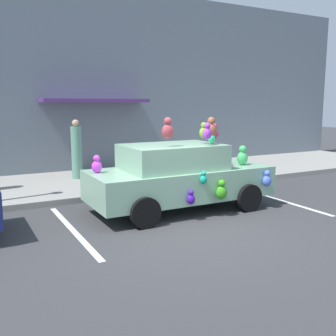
% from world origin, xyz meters
% --- Properties ---
extents(ground_plane, '(60.00, 60.00, 0.00)m').
position_xyz_m(ground_plane, '(0.00, 0.00, 0.00)').
color(ground_plane, '#38383A').
extents(sidewalk, '(24.00, 4.00, 0.15)m').
position_xyz_m(sidewalk, '(0.00, 5.00, 0.07)').
color(sidewalk, gray).
rests_on(sidewalk, ground).
extents(storefront_building, '(24.00, 1.25, 6.40)m').
position_xyz_m(storefront_building, '(0.00, 7.14, 3.19)').
color(storefront_building, slate).
rests_on(storefront_building, ground).
extents(parking_stripe_front, '(0.12, 3.60, 0.01)m').
position_xyz_m(parking_stripe_front, '(3.41, 1.00, 0.00)').
color(parking_stripe_front, silver).
rests_on(parking_stripe_front, ground).
extents(parking_stripe_rear, '(0.12, 3.60, 0.01)m').
position_xyz_m(parking_stripe_rear, '(-1.93, 1.00, 0.00)').
color(parking_stripe_rear, silver).
rests_on(parking_stripe_rear, ground).
extents(plush_covered_car, '(4.24, 2.05, 2.18)m').
position_xyz_m(plush_covered_car, '(0.66, 1.30, 0.80)').
color(plush_covered_car, '#88B594').
rests_on(plush_covered_car, ground).
extents(teddy_bear_on_sidewalk, '(0.43, 0.36, 0.82)m').
position_xyz_m(teddy_bear_on_sidewalk, '(0.76, 3.49, 0.53)').
color(teddy_bear_on_sidewalk, brown).
rests_on(teddy_bear_on_sidewalk, sidewalk).
extents(pedestrian_near_shopfront, '(0.32, 0.32, 1.82)m').
position_xyz_m(pedestrian_near_shopfront, '(-0.58, 5.50, 1.00)').
color(pedestrian_near_shopfront, '#61977E').
rests_on(pedestrian_near_shopfront, sidewalk).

